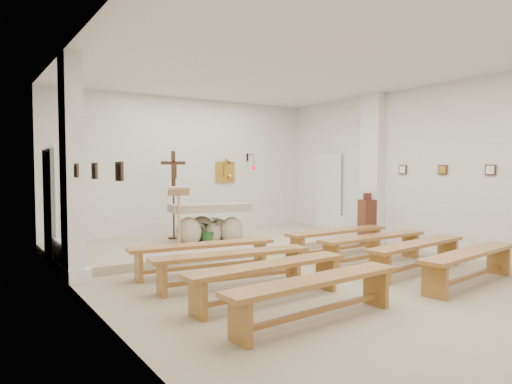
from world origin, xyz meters
TOP-DOWN VIEW (x-y plane):
  - ground at (0.00, 0.00)m, footprint 7.00×10.00m
  - wall_left at (-3.49, 0.00)m, footprint 0.02×10.00m
  - wall_right at (3.49, 0.00)m, footprint 0.02×10.00m
  - wall_back at (0.00, 4.99)m, footprint 7.00×0.02m
  - ceiling at (0.00, 0.00)m, footprint 7.00×10.00m
  - sanctuary_platform at (0.00, 3.50)m, footprint 6.98×3.00m
  - pilaster_left at (-3.37, 2.00)m, footprint 0.26×0.55m
  - pilaster_right at (3.37, 2.00)m, footprint 0.26×0.55m
  - gold_wall_relief at (1.05, 4.96)m, footprint 0.55×0.04m
  - sanctuary_lamp at (1.75, 4.71)m, footprint 0.11×0.36m
  - station_frame_left_front at (-3.47, -0.80)m, footprint 0.03×0.20m
  - station_frame_left_mid at (-3.47, 0.20)m, footprint 0.03×0.20m
  - station_frame_left_rear at (-3.47, 1.20)m, footprint 0.03×0.20m
  - station_frame_right_front at (3.47, -0.80)m, footprint 0.03×0.20m
  - station_frame_right_mid at (3.47, 0.20)m, footprint 0.03×0.20m
  - station_frame_right_rear at (3.47, 1.20)m, footprint 0.03×0.20m
  - radiator_left at (-3.43, 2.70)m, footprint 0.10×0.85m
  - radiator_right at (3.43, 2.70)m, footprint 0.10×0.85m
  - altar at (-0.25, 3.40)m, footprint 1.83×0.98m
  - lectern at (-1.06, 3.17)m, footprint 0.53×0.49m
  - crucifix_stand at (-0.76, 4.13)m, footprint 0.60×0.26m
  - potted_plant at (-0.34, 3.30)m, footprint 0.61×0.57m
  - donation_pedestal at (3.10, 1.90)m, footprint 0.36×0.36m
  - bench_left_front at (-1.51, 1.20)m, footprint 2.47×0.68m
  - bench_right_front at (1.51, 1.20)m, footprint 2.45×0.44m
  - bench_left_second at (-1.51, 0.26)m, footprint 2.47×0.67m
  - bench_right_second at (1.51, 0.26)m, footprint 2.45×0.41m
  - bench_left_third at (-1.51, -0.69)m, footprint 2.46×0.54m
  - bench_right_third at (1.51, -0.69)m, footprint 2.47×0.69m
  - bench_left_fourth at (-1.51, -1.63)m, footprint 2.46×0.54m
  - bench_right_fourth at (1.51, -1.63)m, footprint 2.47×0.70m

SIDE VIEW (x-z plane):
  - ground at x=0.00m, z-range 0.00..0.00m
  - sanctuary_platform at x=0.00m, z-range 0.00..0.15m
  - radiator_left at x=-3.43m, z-range 0.01..0.53m
  - radiator_right at x=3.43m, z-range 0.01..0.53m
  - bench_left_front at x=-1.51m, z-range 0.13..0.65m
  - bench_right_front at x=1.51m, z-range 0.13..0.65m
  - bench_left_second at x=-1.51m, z-range 0.13..0.65m
  - bench_right_second at x=1.51m, z-range 0.13..0.65m
  - bench_left_third at x=-1.51m, z-range 0.13..0.65m
  - bench_right_third at x=1.51m, z-range 0.13..0.65m
  - bench_left_fourth at x=-1.51m, z-range 0.13..0.65m
  - bench_right_fourth at x=1.51m, z-range 0.13..0.65m
  - potted_plant at x=-0.34m, z-range 0.15..0.70m
  - altar at x=-0.25m, z-range 0.05..0.94m
  - donation_pedestal at x=3.10m, z-range -0.07..1.11m
  - lectern at x=-1.06m, z-range 0.14..1.38m
  - crucifix_stand at x=-0.76m, z-range 0.30..2.29m
  - gold_wall_relief at x=1.05m, z-range 1.38..1.92m
  - station_frame_left_front at x=-3.47m, z-range 1.62..1.82m
  - station_frame_left_mid at x=-3.47m, z-range 1.62..1.82m
  - station_frame_left_rear at x=-3.47m, z-range 1.62..1.82m
  - station_frame_right_front at x=3.47m, z-range 1.62..1.82m
  - station_frame_right_mid at x=3.47m, z-range 1.62..1.82m
  - station_frame_right_rear at x=3.47m, z-range 1.62..1.82m
  - wall_left at x=-3.49m, z-range 0.00..3.50m
  - wall_right at x=3.49m, z-range 0.00..3.50m
  - wall_back at x=0.00m, z-range 0.00..3.50m
  - pilaster_left at x=-3.37m, z-range 0.00..3.50m
  - pilaster_right at x=3.37m, z-range 0.00..3.50m
  - sanctuary_lamp at x=1.75m, z-range 1.59..2.03m
  - ceiling at x=0.00m, z-range 3.48..3.50m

